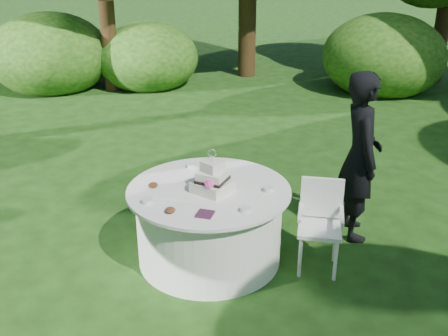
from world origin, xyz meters
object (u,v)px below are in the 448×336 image
Objects in this scene: table at (209,224)px; cake at (212,180)px; napkins at (205,214)px; guest at (360,157)px; chair at (320,218)px.

table is 0.50m from cake.
guest reaches higher than napkins.
napkins is 0.08× the size of guest.
cake reaches higher than table.
guest is at bearing 68.15° from chair.
cake is (-0.08, 0.46, 0.10)m from napkins.
napkins is 0.16× the size of chair.
table is 1.07m from chair.
chair is at bearing 37.21° from napkins.
cake is at bearing -40.66° from table.
chair is at bearing 13.15° from cake.
table is (-0.13, 0.51, -0.39)m from napkins.
chair is (1.00, 0.23, -0.37)m from cake.
guest is 2.02× the size of chair.
napkins is at bearing -80.23° from cake.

